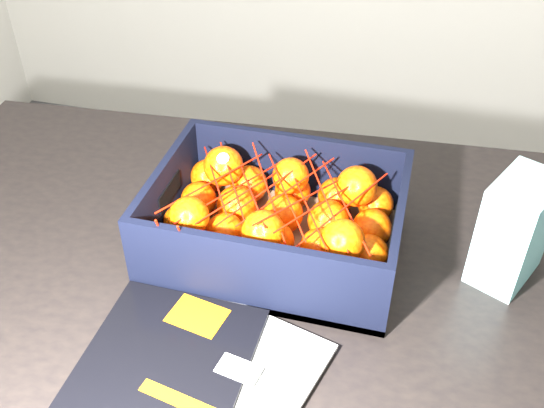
% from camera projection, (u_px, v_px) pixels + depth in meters
% --- Properties ---
extents(room_shell, '(3.54, 3.54, 2.50)m').
position_uv_depth(room_shell, '(467.00, 13.00, 0.43)').
color(room_shell, beige).
rests_on(room_shell, ground).
extents(table, '(1.26, 0.89, 0.75)m').
position_uv_depth(table, '(234.00, 304.00, 1.02)').
color(table, black).
rests_on(table, ground).
extents(magazine_stack, '(0.32, 0.34, 0.02)m').
position_uv_depth(magazine_stack, '(187.00, 386.00, 0.77)').
color(magazine_stack, silver).
rests_on(magazine_stack, table).
extents(produce_crate, '(0.37, 0.28, 0.13)m').
position_uv_depth(produce_crate, '(277.00, 228.00, 0.96)').
color(produce_crate, '#8D5B41').
rests_on(produce_crate, table).
extents(clementine_heap, '(0.35, 0.26, 0.11)m').
position_uv_depth(clementine_heap, '(278.00, 222.00, 0.95)').
color(clementine_heap, '#FB4C05').
rests_on(clementine_heap, produce_crate).
extents(mesh_net, '(0.30, 0.25, 0.09)m').
position_uv_depth(mesh_net, '(271.00, 195.00, 0.92)').
color(mesh_net, '#BB1607').
rests_on(mesh_net, clementine_heap).
extents(retail_carton, '(0.12, 0.13, 0.17)m').
position_uv_depth(retail_carton, '(514.00, 230.00, 0.89)').
color(retail_carton, white).
rests_on(retail_carton, table).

